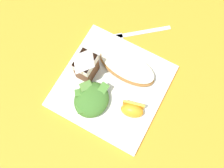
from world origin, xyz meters
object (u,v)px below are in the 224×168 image
object	(u,v)px
milk_carton	(85,66)
orange_wedge_front	(132,110)
green_salad_pile	(91,100)
metal_fork	(136,34)
white_plate	(112,86)
cheesy_pizza_bread	(127,67)

from	to	relation	value
milk_carton	orange_wedge_front	distance (m)	0.17
green_salad_pile	milk_carton	bearing A→B (deg)	39.14
green_salad_pile	metal_fork	bearing A→B (deg)	-2.46
green_salad_pile	milk_carton	world-z (taller)	milk_carton
green_salad_pile	orange_wedge_front	size ratio (longest dim) A/B	1.58
white_plate	cheesy_pizza_bread	world-z (taller)	cheesy_pizza_bread
milk_carton	cheesy_pizza_bread	bearing A→B (deg)	-54.41
green_salad_pile	metal_fork	distance (m)	0.25
cheesy_pizza_bread	metal_fork	world-z (taller)	cheesy_pizza_bread
white_plate	milk_carton	bearing A→B (deg)	92.45
milk_carton	metal_fork	world-z (taller)	milk_carton
cheesy_pizza_bread	metal_fork	size ratio (longest dim) A/B	1.12
white_plate	orange_wedge_front	world-z (taller)	orange_wedge_front
cheesy_pizza_bread	milk_carton	world-z (taller)	milk_carton
white_plate	cheesy_pizza_bread	bearing A→B (deg)	-12.04
cheesy_pizza_bread	green_salad_pile	size ratio (longest dim) A/B	1.64
white_plate	milk_carton	distance (m)	0.10
white_plate	orange_wedge_front	distance (m)	0.09
white_plate	metal_fork	distance (m)	0.18
cheesy_pizza_bread	milk_carton	distance (m)	0.12
orange_wedge_front	metal_fork	world-z (taller)	orange_wedge_front
orange_wedge_front	metal_fork	size ratio (longest dim) A/B	0.43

